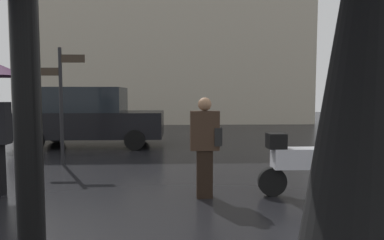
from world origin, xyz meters
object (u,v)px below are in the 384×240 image
at_px(folded_patio_umbrella_near, 379,73).
at_px(parked_car_left, 90,117).
at_px(pedestrian_with_bag, 206,141).
at_px(street_signpost, 61,94).
at_px(parked_scooter, 301,161).

height_order(folded_patio_umbrella_near, parked_car_left, folded_patio_umbrella_near).
xyz_separation_m(folded_patio_umbrella_near, pedestrian_with_bag, (0.01, 4.44, -0.76)).
bearing_deg(pedestrian_with_bag, parked_car_left, 118.62).
bearing_deg(street_signpost, folded_patio_umbrella_near, -66.55).
distance_m(folded_patio_umbrella_near, pedestrian_with_bag, 4.51).
bearing_deg(parked_scooter, folded_patio_umbrella_near, -96.27).
xyz_separation_m(parked_car_left, street_signpost, (0.09, -2.86, 0.71)).
xyz_separation_m(pedestrian_with_bag, street_signpost, (-3.11, 2.72, 0.75)).
relative_size(parked_car_left, street_signpost, 1.66).
distance_m(parked_scooter, street_signpost, 5.48).
relative_size(pedestrian_with_bag, parked_scooter, 1.07).
bearing_deg(folded_patio_umbrella_near, parked_scooter, 70.96).
height_order(parked_scooter, street_signpost, street_signpost).
height_order(folded_patio_umbrella_near, parked_scooter, folded_patio_umbrella_near).
distance_m(folded_patio_umbrella_near, parked_scooter, 4.86).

